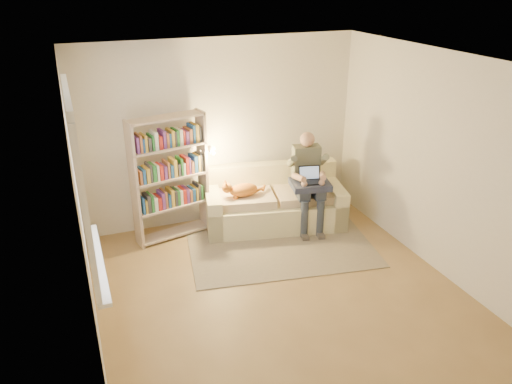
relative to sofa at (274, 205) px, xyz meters
name	(u,v)px	position (x,y,z in m)	size (l,w,h in m)	color
floor	(284,299)	(-0.60, -1.74, -0.30)	(4.50, 4.50, 0.00)	olive
ceiling	(291,64)	(-0.60, -1.74, 2.30)	(4.00, 4.50, 0.02)	white
wall_left	(82,227)	(-2.60, -1.74, 1.00)	(0.02, 4.50, 2.60)	silver
wall_right	(445,168)	(1.40, -1.74, 1.00)	(0.02, 4.50, 2.60)	silver
wall_back	(221,133)	(-0.60, 0.51, 1.00)	(4.00, 0.02, 2.60)	silver
wall_front	(434,329)	(-0.60, -3.99, 1.00)	(4.00, 0.02, 2.60)	silver
window	(86,209)	(-2.55, -1.54, 1.07)	(0.12, 1.52, 1.69)	white
sofa	(274,205)	(0.00, 0.00, 0.00)	(2.08, 1.26, 0.83)	beige
person	(308,176)	(0.41, -0.24, 0.48)	(0.48, 0.65, 1.37)	#696D58
cat	(242,190)	(-0.48, -0.02, 0.32)	(0.62, 0.29, 0.22)	orange
blanket	(308,184)	(0.35, -0.36, 0.40)	(0.52, 0.43, 0.08)	#262C43
laptop	(308,178)	(0.35, -0.35, 0.50)	(0.34, 0.30, 0.26)	black
bookshelf	(170,172)	(-1.43, 0.16, 0.65)	(1.17, 0.47, 1.72)	#BCA48E
rug	(282,249)	(-0.19, -0.73, -0.29)	(2.41, 1.42, 0.01)	gray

